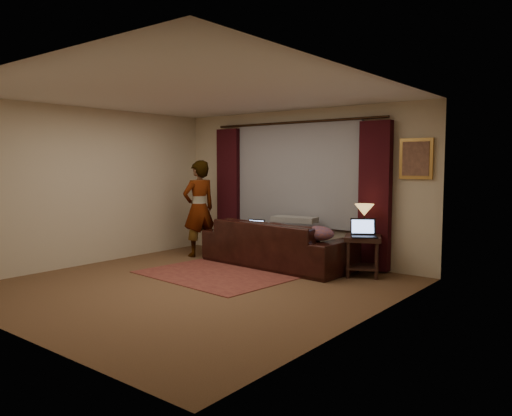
% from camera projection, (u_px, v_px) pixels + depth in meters
% --- Properties ---
extents(floor, '(5.00, 5.00, 0.01)m').
position_uv_depth(floor, '(196.00, 286.00, 6.84)').
color(floor, brown).
rests_on(floor, ground).
extents(ceiling, '(5.00, 5.00, 0.02)m').
position_uv_depth(ceiling, '(194.00, 94.00, 6.62)').
color(ceiling, silver).
rests_on(ceiling, ground).
extents(wall_back, '(5.00, 0.02, 2.60)m').
position_uv_depth(wall_back, '(298.00, 185.00, 8.68)').
color(wall_back, beige).
rests_on(wall_back, ground).
extents(wall_front, '(5.00, 0.02, 2.60)m').
position_uv_depth(wall_front, '(9.00, 203.00, 4.78)').
color(wall_front, beige).
rests_on(wall_front, ground).
extents(wall_left, '(0.02, 5.00, 2.60)m').
position_uv_depth(wall_left, '(89.00, 186.00, 8.27)').
color(wall_left, beige).
rests_on(wall_left, ground).
extents(wall_right, '(0.02, 5.00, 2.60)m').
position_uv_depth(wall_right, '(365.00, 200.00, 5.18)').
color(wall_right, beige).
rests_on(wall_right, ground).
extents(sheer_curtain, '(2.50, 0.05, 1.80)m').
position_uv_depth(sheer_curtain, '(296.00, 174.00, 8.62)').
color(sheer_curtain, gray).
rests_on(sheer_curtain, wall_back).
extents(drape_left, '(0.50, 0.14, 2.30)m').
position_uv_depth(drape_left, '(229.00, 190.00, 9.53)').
color(drape_left, black).
rests_on(drape_left, floor).
extents(drape_right, '(0.50, 0.14, 2.30)m').
position_uv_depth(drape_right, '(375.00, 196.00, 7.68)').
color(drape_right, black).
rests_on(drape_right, floor).
extents(curtain_rod, '(0.04, 0.04, 3.40)m').
position_uv_depth(curtain_rod, '(295.00, 122.00, 8.50)').
color(curtain_rod, black).
rests_on(curtain_rod, wall_back).
extents(picture_frame, '(0.50, 0.04, 0.60)m').
position_uv_depth(picture_frame, '(416.00, 159.00, 7.32)').
color(picture_frame, '#B6853C').
rests_on(picture_frame, wall_back).
extents(sofa, '(2.63, 1.27, 1.04)m').
position_uv_depth(sofa, '(277.00, 234.00, 8.18)').
color(sofa, black).
rests_on(sofa, floor).
extents(throw_blanket, '(0.79, 0.42, 0.09)m').
position_uv_depth(throw_blanket, '(295.00, 203.00, 8.25)').
color(throw_blanket, gray).
rests_on(throw_blanket, sofa).
extents(clothing_pile, '(0.53, 0.42, 0.22)m').
position_uv_depth(clothing_pile, '(317.00, 234.00, 7.45)').
color(clothing_pile, brown).
rests_on(clothing_pile, sofa).
extents(laptop_sofa, '(0.36, 0.38, 0.22)m').
position_uv_depth(laptop_sofa, '(253.00, 227.00, 8.30)').
color(laptop_sofa, black).
rests_on(laptop_sofa, sofa).
extents(area_rug, '(2.32, 1.65, 0.01)m').
position_uv_depth(area_rug, '(213.00, 275.00, 7.50)').
color(area_rug, brown).
rests_on(area_rug, floor).
extents(end_table, '(0.70, 0.70, 0.61)m').
position_uv_depth(end_table, '(362.00, 256.00, 7.43)').
color(end_table, black).
rests_on(end_table, floor).
extents(tiffany_lamp, '(0.38, 0.38, 0.47)m').
position_uv_depth(tiffany_lamp, '(364.00, 220.00, 7.49)').
color(tiffany_lamp, olive).
rests_on(tiffany_lamp, end_table).
extents(laptop_table, '(0.52, 0.53, 0.27)m').
position_uv_depth(laptop_table, '(364.00, 228.00, 7.26)').
color(laptop_table, black).
rests_on(laptop_table, end_table).
extents(person, '(0.62, 0.62, 1.74)m').
position_uv_depth(person, '(199.00, 208.00, 9.02)').
color(person, gray).
rests_on(person, floor).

